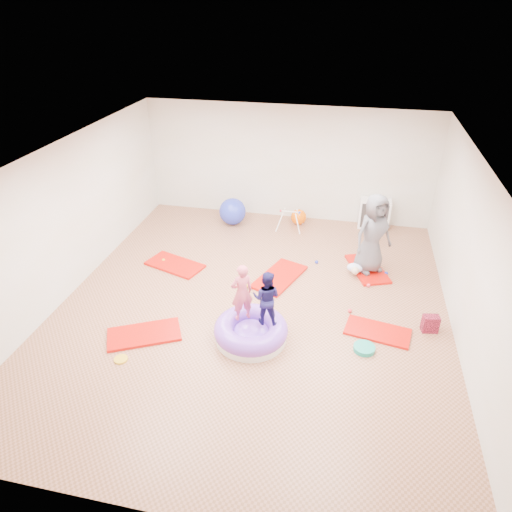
# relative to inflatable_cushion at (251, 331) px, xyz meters

# --- Properties ---
(room) EXTENTS (7.01, 8.01, 2.81)m
(room) POSITION_rel_inflatable_cushion_xyz_m (-0.17, 0.89, 1.25)
(room) COLOR #A67056
(room) RESTS_ON ground
(gym_mat_front_left) EXTENTS (1.34, 1.08, 0.05)m
(gym_mat_front_left) POSITION_rel_inflatable_cushion_xyz_m (-1.78, -0.31, -0.13)
(gym_mat_front_left) COLOR #D50000
(gym_mat_front_left) RESTS_ON ground
(gym_mat_mid_left) EXTENTS (1.33, 0.96, 0.05)m
(gym_mat_mid_left) POSITION_rel_inflatable_cushion_xyz_m (-2.08, 1.94, -0.13)
(gym_mat_mid_left) COLOR #D50000
(gym_mat_mid_left) RESTS_ON ground
(gym_mat_center_back) EXTENTS (1.05, 1.42, 0.05)m
(gym_mat_center_back) POSITION_rel_inflatable_cushion_xyz_m (0.16, 1.93, -0.12)
(gym_mat_center_back) COLOR #D50000
(gym_mat_center_back) RESTS_ON ground
(gym_mat_right) EXTENTS (1.15, 0.72, 0.04)m
(gym_mat_right) POSITION_rel_inflatable_cushion_xyz_m (2.07, 0.59, -0.13)
(gym_mat_right) COLOR #D50000
(gym_mat_right) RESTS_ON ground
(gym_mat_rear_right) EXTENTS (0.98, 1.32, 0.05)m
(gym_mat_rear_right) POSITION_rel_inflatable_cushion_xyz_m (1.90, 2.63, -0.13)
(gym_mat_rear_right) COLOR #D50000
(gym_mat_rear_right) RESTS_ON ground
(inflatable_cushion) EXTENTS (1.23, 1.23, 0.39)m
(inflatable_cushion) POSITION_rel_inflatable_cushion_xyz_m (0.00, 0.00, 0.00)
(inflatable_cushion) COLOR white
(inflatable_cushion) RESTS_ON ground
(child_pink) EXTENTS (0.45, 0.41, 1.03)m
(child_pink) POSITION_rel_inflatable_cushion_xyz_m (-0.17, 0.13, 0.72)
(child_pink) COLOR #D25066
(child_pink) RESTS_ON inflatable_cushion
(child_navy) EXTENTS (0.48, 0.39, 0.96)m
(child_navy) POSITION_rel_inflatable_cushion_xyz_m (0.23, 0.11, 0.68)
(child_navy) COLOR #181449
(child_navy) RESTS_ON inflatable_cushion
(adult_caregiver) EXTENTS (0.96, 0.90, 1.65)m
(adult_caregiver) POSITION_rel_inflatable_cushion_xyz_m (1.91, 2.57, 0.72)
(adult_caregiver) COLOR #525158
(adult_caregiver) RESTS_ON gym_mat_rear_right
(infant) EXTENTS (0.34, 0.34, 0.20)m
(infant) POSITION_rel_inflatable_cushion_xyz_m (1.64, 2.38, -0.00)
(infant) COLOR silver
(infant) RESTS_ON gym_mat_rear_right
(ball_pit_balls) EXTENTS (4.73, 1.66, 0.08)m
(ball_pit_balls) POSITION_rel_inflatable_cushion_xyz_m (0.64, 1.95, -0.11)
(ball_pit_balls) COLOR #2634BF
(ball_pit_balls) RESTS_ON ground
(exercise_ball_blue) EXTENTS (0.66, 0.66, 0.66)m
(exercise_ball_blue) POSITION_rel_inflatable_cushion_xyz_m (-1.40, 4.16, 0.18)
(exercise_ball_blue) COLOR #2634BF
(exercise_ball_blue) RESTS_ON ground
(exercise_ball_orange) EXTENTS (0.38, 0.38, 0.38)m
(exercise_ball_orange) POSITION_rel_inflatable_cushion_xyz_m (0.21, 4.48, 0.04)
(exercise_ball_orange) COLOR #FC6400
(exercise_ball_orange) RESTS_ON ground
(infant_play_gym) EXTENTS (0.61, 0.58, 0.47)m
(infant_play_gym) POSITION_rel_inflatable_cushion_xyz_m (0.03, 4.17, 0.16)
(infant_play_gym) COLOR white
(infant_play_gym) RESTS_ON ground
(cube_shelf) EXTENTS (0.73, 0.36, 0.73)m
(cube_shelf) POSITION_rel_inflatable_cushion_xyz_m (2.02, 4.68, 0.21)
(cube_shelf) COLOR white
(cube_shelf) RESTS_ON ground
(balance_disc) EXTENTS (0.35, 0.35, 0.08)m
(balance_disc) POSITION_rel_inflatable_cushion_xyz_m (1.85, 0.10, -0.11)
(balance_disc) COLOR #16937E
(balance_disc) RESTS_ON ground
(backpack) EXTENTS (0.29, 0.21, 0.31)m
(backpack) POSITION_rel_inflatable_cushion_xyz_m (2.93, 0.83, 0.00)
(backpack) COLOR #C41E45
(backpack) RESTS_ON ground
(yellow_toy) EXTENTS (0.21, 0.21, 0.03)m
(yellow_toy) POSITION_rel_inflatable_cushion_xyz_m (-1.89, -0.94, -0.13)
(yellow_toy) COLOR gold
(yellow_toy) RESTS_ON ground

